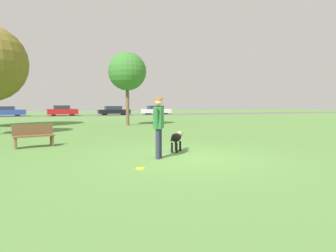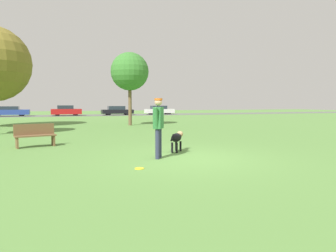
{
  "view_description": "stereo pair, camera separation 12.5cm",
  "coord_description": "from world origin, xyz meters",
  "px_view_note": "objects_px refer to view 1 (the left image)",
  "views": [
    {
      "loc": [
        -3.51,
        -7.89,
        1.59
      ],
      "look_at": [
        -0.31,
        0.74,
        0.9
      ],
      "focal_mm": 32.0,
      "sensor_mm": 36.0,
      "label": 1
    },
    {
      "loc": [
        -3.39,
        -7.93,
        1.59
      ],
      "look_at": [
        -0.31,
        0.74,
        0.9
      ],
      "focal_mm": 32.0,
      "sensor_mm": 36.0,
      "label": 2
    }
  ],
  "objects_px": {
    "tree_mid_center": "(127,72)",
    "dog": "(177,138)",
    "parked_car_blue": "(5,111)",
    "person": "(159,123)",
    "parked_car_red": "(62,111)",
    "park_bench": "(34,135)",
    "parked_car_white": "(156,110)",
    "frisbee": "(140,169)",
    "parked_car_black": "(114,111)"
  },
  "relations": [
    {
      "from": "tree_mid_center",
      "to": "dog",
      "type": "bearing_deg",
      "value": -95.29
    },
    {
      "from": "parked_car_blue",
      "to": "dog",
      "type": "bearing_deg",
      "value": -75.25
    },
    {
      "from": "person",
      "to": "parked_car_red",
      "type": "distance_m",
      "value": 33.44
    },
    {
      "from": "tree_mid_center",
      "to": "park_bench",
      "type": "height_order",
      "value": "tree_mid_center"
    },
    {
      "from": "parked_car_blue",
      "to": "parked_car_white",
      "type": "relative_size",
      "value": 1.09
    },
    {
      "from": "dog",
      "to": "parked_car_white",
      "type": "distance_m",
      "value": 34.46
    },
    {
      "from": "person",
      "to": "parked_car_blue",
      "type": "xyz_separation_m",
      "value": [
        -8.83,
        33.85,
        -0.41
      ]
    },
    {
      "from": "person",
      "to": "parked_car_white",
      "type": "distance_m",
      "value": 35.67
    },
    {
      "from": "person",
      "to": "frisbee",
      "type": "bearing_deg",
      "value": 174.89
    },
    {
      "from": "parked_car_black",
      "to": "parked_car_white",
      "type": "xyz_separation_m",
      "value": [
        6.34,
        0.51,
        0.01
      ]
    },
    {
      "from": "tree_mid_center",
      "to": "parked_car_black",
      "type": "distance_m",
      "value": 20.43
    },
    {
      "from": "dog",
      "to": "parked_car_blue",
      "type": "bearing_deg",
      "value": 55.5
    },
    {
      "from": "parked_car_blue",
      "to": "parked_car_red",
      "type": "xyz_separation_m",
      "value": [
        6.73,
        -0.48,
        0.04
      ]
    },
    {
      "from": "frisbee",
      "to": "parked_car_red",
      "type": "xyz_separation_m",
      "value": [
        -1.23,
        34.56,
        0.66
      ]
    },
    {
      "from": "tree_mid_center",
      "to": "parked_car_black",
      "type": "xyz_separation_m",
      "value": [
        2.53,
        20.0,
        -3.28
      ]
    },
    {
      "from": "tree_mid_center",
      "to": "park_bench",
      "type": "relative_size",
      "value": 3.64
    },
    {
      "from": "parked_car_blue",
      "to": "park_bench",
      "type": "relative_size",
      "value": 3.19
    },
    {
      "from": "person",
      "to": "frisbee",
      "type": "xyz_separation_m",
      "value": [
        -0.87,
        -1.19,
        -1.03
      ]
    },
    {
      "from": "person",
      "to": "dog",
      "type": "bearing_deg",
      "value": -13.41
    },
    {
      "from": "frisbee",
      "to": "parked_car_black",
      "type": "height_order",
      "value": "parked_car_black"
    },
    {
      "from": "frisbee",
      "to": "parked_car_blue",
      "type": "height_order",
      "value": "parked_car_blue"
    },
    {
      "from": "dog",
      "to": "parked_car_black",
      "type": "xyz_separation_m",
      "value": [
        3.69,
        32.46,
        0.17
      ]
    },
    {
      "from": "parked_car_black",
      "to": "park_bench",
      "type": "relative_size",
      "value": 2.98
    },
    {
      "from": "frisbee",
      "to": "parked_car_black",
      "type": "distance_m",
      "value": 35.05
    },
    {
      "from": "parked_car_blue",
      "to": "parked_car_white",
      "type": "height_order",
      "value": "parked_car_white"
    },
    {
      "from": "tree_mid_center",
      "to": "parked_car_blue",
      "type": "relative_size",
      "value": 1.14
    },
    {
      "from": "person",
      "to": "parked_car_blue",
      "type": "height_order",
      "value": "person"
    },
    {
      "from": "parked_car_red",
      "to": "parked_car_black",
      "type": "height_order",
      "value": "parked_car_red"
    },
    {
      "from": "parked_car_black",
      "to": "park_bench",
      "type": "height_order",
      "value": "parked_car_black"
    },
    {
      "from": "person",
      "to": "parked_car_white",
      "type": "xyz_separation_m",
      "value": [
        10.97,
        33.94,
        -0.41
      ]
    },
    {
      "from": "person",
      "to": "parked_car_blue",
      "type": "relative_size",
      "value": 0.38
    },
    {
      "from": "person",
      "to": "parked_car_black",
      "type": "xyz_separation_m",
      "value": [
        4.64,
        33.42,
        -0.42
      ]
    },
    {
      "from": "frisbee",
      "to": "parked_car_white",
      "type": "bearing_deg",
      "value": 71.37
    },
    {
      "from": "frisbee",
      "to": "parked_car_white",
      "type": "relative_size",
      "value": 0.06
    },
    {
      "from": "tree_mid_center",
      "to": "parked_car_white",
      "type": "relative_size",
      "value": 1.24
    },
    {
      "from": "person",
      "to": "parked_car_blue",
      "type": "bearing_deg",
      "value": 45.72
    },
    {
      "from": "park_bench",
      "to": "tree_mid_center",
      "type": "bearing_deg",
      "value": 44.69
    },
    {
      "from": "tree_mid_center",
      "to": "parked_car_blue",
      "type": "distance_m",
      "value": 23.4
    },
    {
      "from": "dog",
      "to": "tree_mid_center",
      "type": "relative_size",
      "value": 0.17
    },
    {
      "from": "dog",
      "to": "frisbee",
      "type": "xyz_separation_m",
      "value": [
        -1.82,
        -2.16,
        -0.44
      ]
    },
    {
      "from": "parked_car_red",
      "to": "tree_mid_center",
      "type": "bearing_deg",
      "value": -80.78
    },
    {
      "from": "parked_car_white",
      "to": "park_bench",
      "type": "relative_size",
      "value": 2.93
    },
    {
      "from": "park_bench",
      "to": "parked_car_white",
      "type": "bearing_deg",
      "value": 49.37
    },
    {
      "from": "dog",
      "to": "park_bench",
      "type": "xyz_separation_m",
      "value": [
        -4.52,
        2.78,
        -0.0
      ]
    },
    {
      "from": "parked_car_white",
      "to": "tree_mid_center",
      "type": "bearing_deg",
      "value": -114.38
    },
    {
      "from": "dog",
      "to": "tree_mid_center",
      "type": "distance_m",
      "value": 12.97
    },
    {
      "from": "tree_mid_center",
      "to": "person",
      "type": "bearing_deg",
      "value": -98.91
    },
    {
      "from": "parked_car_red",
      "to": "parked_car_black",
      "type": "bearing_deg",
      "value": -2.23
    },
    {
      "from": "parked_car_red",
      "to": "parked_car_black",
      "type": "distance_m",
      "value": 6.74
    },
    {
      "from": "parked_car_red",
      "to": "parked_car_black",
      "type": "relative_size",
      "value": 0.9
    }
  ]
}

